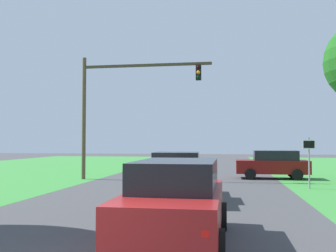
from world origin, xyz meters
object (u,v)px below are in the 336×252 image
Objects in this scene: red_suv_near at (176,200)px; keep_moving_sign at (309,156)px; pickup_truck_lead at (177,174)px; traffic_light at (117,97)px; crossing_suv_far at (273,164)px.

keep_moving_sign reaches higher than red_suv_near.
red_suv_near is at bearing -82.49° from pickup_truck_lead.
red_suv_near is at bearing -114.94° from keep_moving_sign.
pickup_truck_lead is 7.43m from keep_moving_sign.
traffic_light is 1.82× the size of crossing_suv_far.
red_suv_near is 6.82m from pickup_truck_lead.
red_suv_near is at bearing -103.77° from crossing_suv_far.
crossing_suv_far is at bearing 12.57° from traffic_light.
keep_moving_sign is 5.30m from crossing_suv_far.
keep_moving_sign is at bearing 65.06° from red_suv_near.
traffic_light reaches higher than crossing_suv_far.
crossing_suv_far is (3.96, 16.18, -0.06)m from red_suv_near.
keep_moving_sign is (5.14, 11.06, 0.64)m from red_suv_near.
keep_moving_sign is (6.03, 4.30, 0.63)m from pickup_truck_lead.
keep_moving_sign is at bearing -15.52° from traffic_light.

